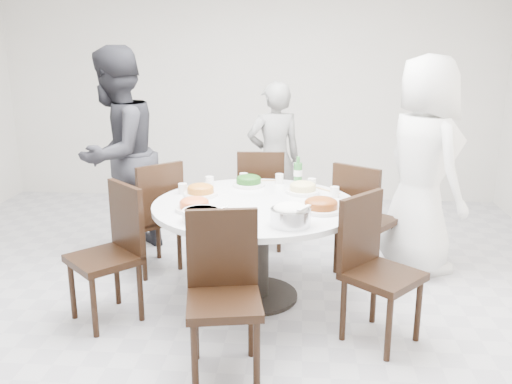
# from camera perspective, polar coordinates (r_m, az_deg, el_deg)

# --- Properties ---
(floor) EXTENTS (6.00, 6.00, 0.01)m
(floor) POSITION_cam_1_polar(r_m,az_deg,el_deg) (4.10, -4.70, -11.89)
(floor) COLOR #B7B7BC
(floor) RESTS_ON ground
(wall_back) EXTENTS (6.00, 0.01, 2.80)m
(wall_back) POSITION_cam_1_polar(r_m,az_deg,el_deg) (6.64, -0.70, 11.21)
(wall_back) COLOR silver
(wall_back) RESTS_ON ground
(dining_table) EXTENTS (1.50, 1.50, 0.75)m
(dining_table) POSITION_cam_1_polar(r_m,az_deg,el_deg) (4.07, -0.06, -6.25)
(dining_table) COLOR white
(dining_table) RESTS_ON floor
(chair_ne) EXTENTS (0.59, 0.59, 0.95)m
(chair_ne) POSITION_cam_1_polar(r_m,az_deg,el_deg) (4.58, 11.51, -2.74)
(chair_ne) COLOR black
(chair_ne) RESTS_ON floor
(chair_n) EXTENTS (0.44, 0.44, 0.95)m
(chair_n) POSITION_cam_1_polar(r_m,az_deg,el_deg) (5.09, 0.53, -0.62)
(chair_n) COLOR black
(chair_n) RESTS_ON floor
(chair_nw) EXTENTS (0.59, 0.59, 0.95)m
(chair_nw) POSITION_cam_1_polar(r_m,az_deg,el_deg) (4.64, -11.10, -2.50)
(chair_nw) COLOR black
(chair_nw) RESTS_ON floor
(chair_sw) EXTENTS (0.59, 0.59, 0.95)m
(chair_sw) POSITION_cam_1_polar(r_m,az_deg,el_deg) (3.86, -15.76, -6.49)
(chair_sw) COLOR black
(chair_sw) RESTS_ON floor
(chair_s) EXTENTS (0.49, 0.49, 0.95)m
(chair_s) POSITION_cam_1_polar(r_m,az_deg,el_deg) (3.12, -3.40, -11.21)
(chair_s) COLOR black
(chair_s) RESTS_ON floor
(chair_se) EXTENTS (0.59, 0.59, 0.95)m
(chair_se) POSITION_cam_1_polar(r_m,az_deg,el_deg) (3.55, 13.24, -8.25)
(chair_se) COLOR black
(chair_se) RESTS_ON floor
(diner_right) EXTENTS (0.87, 1.04, 1.80)m
(diner_right) POSITION_cam_1_polar(r_m,az_deg,el_deg) (4.67, 17.15, 2.63)
(diner_right) COLOR white
(diner_right) RESTS_ON floor
(diner_middle) EXTENTS (0.65, 0.53, 1.53)m
(diner_middle) POSITION_cam_1_polar(r_m,az_deg,el_deg) (5.44, 1.93, 3.52)
(diner_middle) COLOR black
(diner_middle) RESTS_ON floor
(diner_left) EXTENTS (0.91, 1.05, 1.87)m
(diner_left) POSITION_cam_1_polar(r_m,az_deg,el_deg) (4.90, -14.42, 3.79)
(diner_left) COLOR black
(diner_left) RESTS_ON floor
(dish_greens) EXTENTS (0.26, 0.26, 0.07)m
(dish_greens) POSITION_cam_1_polar(r_m,az_deg,el_deg) (4.41, -0.78, 1.05)
(dish_greens) COLOR white
(dish_greens) RESTS_ON dining_table
(dish_pale) EXTENTS (0.26, 0.26, 0.07)m
(dish_pale) POSITION_cam_1_polar(r_m,az_deg,el_deg) (4.21, 4.93, 0.33)
(dish_pale) COLOR white
(dish_pale) RESTS_ON dining_table
(dish_orange) EXTENTS (0.26, 0.26, 0.07)m
(dish_orange) POSITION_cam_1_polar(r_m,az_deg,el_deg) (4.15, -5.86, 0.07)
(dish_orange) COLOR white
(dish_orange) RESTS_ON dining_table
(dish_redbrown) EXTENTS (0.30, 0.30, 0.07)m
(dish_redbrown) POSITION_cam_1_polar(r_m,az_deg,el_deg) (3.77, 6.86, -1.48)
(dish_redbrown) COLOR white
(dish_redbrown) RESTS_ON dining_table
(dish_tofu) EXTENTS (0.26, 0.26, 0.07)m
(dish_tofu) POSITION_cam_1_polar(r_m,az_deg,el_deg) (3.78, -6.51, -1.47)
(dish_tofu) COLOR white
(dish_tofu) RESTS_ON dining_table
(rice_bowl) EXTENTS (0.26, 0.26, 0.11)m
(rice_bowl) POSITION_cam_1_polar(r_m,az_deg,el_deg) (3.45, 3.66, -2.66)
(rice_bowl) COLOR silver
(rice_bowl) RESTS_ON dining_table
(soup_bowl) EXTENTS (0.25, 0.25, 0.08)m
(soup_bowl) POSITION_cam_1_polar(r_m,az_deg,el_deg) (3.55, -5.75, -2.47)
(soup_bowl) COLOR white
(soup_bowl) RESTS_ON dining_table
(beverage_bottle) EXTENTS (0.07, 0.07, 0.24)m
(beverage_bottle) POSITION_cam_1_polar(r_m,az_deg,el_deg) (4.44, 4.44, 2.23)
(beverage_bottle) COLOR #2C7031
(beverage_bottle) RESTS_ON dining_table
(tea_cups) EXTENTS (0.07, 0.07, 0.08)m
(tea_cups) POSITION_cam_1_polar(r_m,az_deg,el_deg) (4.49, 1.04, 1.39)
(tea_cups) COLOR white
(tea_cups) RESTS_ON dining_table
(chopsticks) EXTENTS (0.24, 0.04, 0.01)m
(chopsticks) POSITION_cam_1_polar(r_m,az_deg,el_deg) (4.56, 0.70, 1.17)
(chopsticks) COLOR tan
(chopsticks) RESTS_ON dining_table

